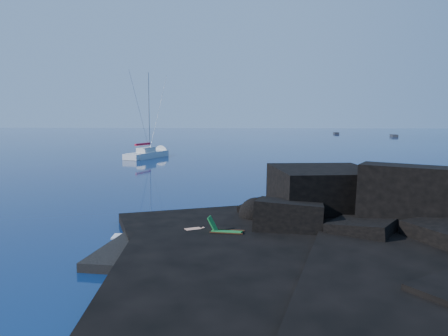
% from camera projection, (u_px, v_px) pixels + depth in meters
% --- Properties ---
extents(ground, '(400.00, 400.00, 0.00)m').
position_uv_depth(ground, '(98.00, 255.00, 17.85)').
color(ground, '#030C33').
rests_on(ground, ground).
extents(headland, '(24.00, 24.00, 3.60)m').
position_uv_depth(headland, '(398.00, 240.00, 19.97)').
color(headland, black).
rests_on(headland, ground).
extents(beach, '(9.08, 6.86, 0.70)m').
position_uv_depth(beach, '(208.00, 254.00, 18.05)').
color(beach, black).
rests_on(beach, ground).
extents(surf_foam, '(10.00, 8.00, 0.06)m').
position_uv_depth(surf_foam, '(227.00, 227.00, 22.48)').
color(surf_foam, white).
rests_on(surf_foam, ground).
extents(sailboat, '(5.86, 11.33, 11.71)m').
position_uv_depth(sailboat, '(148.00, 158.00, 60.32)').
color(sailboat, silver).
rests_on(sailboat, ground).
extents(deck_chair, '(1.56, 0.84, 1.03)m').
position_uv_depth(deck_chair, '(227.00, 227.00, 18.97)').
color(deck_chair, '#1B7B33').
rests_on(deck_chair, beach).
extents(towel, '(2.25, 1.84, 0.05)m').
position_uv_depth(towel, '(193.00, 234.00, 19.60)').
color(towel, white).
rests_on(towel, beach).
extents(sunbather, '(1.93, 1.37, 0.27)m').
position_uv_depth(sunbather, '(193.00, 231.00, 19.59)').
color(sunbather, '#E19776').
rests_on(sunbather, towel).
extents(marker_cone, '(0.37, 0.37, 0.52)m').
position_uv_depth(marker_cone, '(262.00, 232.00, 19.12)').
color(marker_cone, orange).
rests_on(marker_cone, beach).
extents(distant_boat_a, '(1.63, 4.59, 0.60)m').
position_uv_depth(distant_boat_a, '(336.00, 134.00, 141.73)').
color(distant_boat_a, '#242429').
rests_on(distant_boat_a, ground).
extents(distant_boat_b, '(2.19, 5.12, 0.66)m').
position_uv_depth(distant_boat_b, '(394.00, 137.00, 122.79)').
color(distant_boat_b, '#28292D').
rests_on(distant_boat_b, ground).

